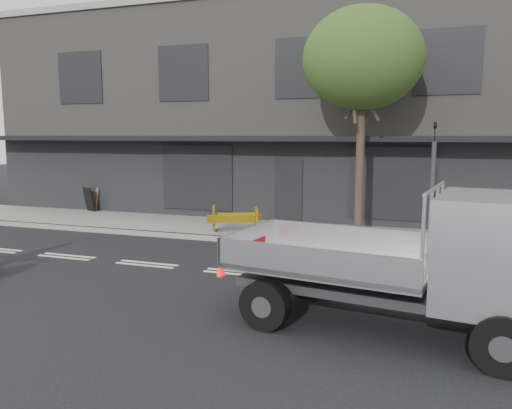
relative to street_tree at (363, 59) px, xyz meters
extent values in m
plane|color=black|center=(-2.20, -4.20, -5.28)|extent=(80.00, 80.00, 0.00)
cube|color=gray|center=(-2.20, 0.50, -5.20)|extent=(32.00, 3.20, 0.15)
cube|color=gray|center=(-2.20, -1.10, -5.20)|extent=(32.00, 0.20, 0.15)
cube|color=slate|center=(-2.20, 7.10, -1.28)|extent=(26.00, 10.00, 8.00)
cylinder|color=#382B21|center=(0.00, 0.00, -3.28)|extent=(0.24, 0.24, 4.00)
ellipsoid|color=#2F511E|center=(0.00, 0.00, 0.02)|extent=(3.40, 3.40, 2.89)
cylinder|color=#2D2D30|center=(2.00, -0.85, -3.78)|extent=(0.12, 0.12, 3.00)
imported|color=black|center=(2.00, -0.85, -2.03)|extent=(0.08, 0.10, 0.50)
cylinder|color=black|center=(-0.56, -7.19, -4.86)|extent=(0.87, 0.42, 0.83)
cylinder|color=black|center=(-0.30, -5.35, -4.86)|extent=(0.87, 0.42, 0.83)
cylinder|color=black|center=(2.90, -7.69, -4.86)|extent=(0.87, 0.42, 0.83)
cylinder|color=black|center=(3.16, -5.85, -4.86)|extent=(0.87, 0.42, 0.83)
cube|color=#2D2D30|center=(1.30, -6.52, -4.68)|extent=(5.13, 1.79, 0.15)
cube|color=#B9B9BE|center=(2.98, -6.76, -3.80)|extent=(2.12, 2.21, 1.64)
cube|color=black|center=(2.98, -6.76, -3.33)|extent=(1.89, 2.07, 0.60)
cube|color=#B3B2B7|center=(0.38, -6.39, -4.27)|extent=(3.55, 2.57, 0.11)
camera|label=1|loc=(1.83, -14.66, -2.12)|focal=35.00mm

